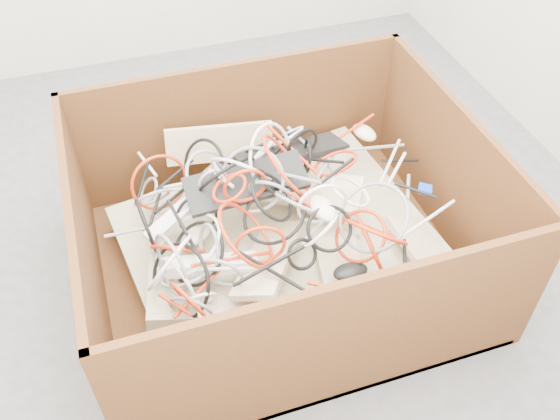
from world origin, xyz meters
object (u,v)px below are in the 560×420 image
object	(u,v)px
cardboard_box	(277,246)
power_strip_right	(212,264)
vga_plug	(425,189)
power_strip_left	(180,213)

from	to	relation	value
cardboard_box	power_strip_right	size ratio (longest dim) A/B	4.72
cardboard_box	vga_plug	distance (m)	0.56
power_strip_right	vga_plug	bearing A→B (deg)	10.66
power_strip_left	vga_plug	size ratio (longest dim) A/B	6.05
power_strip_left	power_strip_right	distance (m)	0.24
power_strip_left	power_strip_right	size ratio (longest dim) A/B	0.96
power_strip_left	power_strip_right	bearing A→B (deg)	-103.81
power_strip_left	vga_plug	world-z (taller)	power_strip_left
cardboard_box	power_strip_right	xyz separation A→B (m)	(-0.27, -0.18, 0.20)
power_strip_left	power_strip_right	xyz separation A→B (m)	(0.05, -0.23, -0.02)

